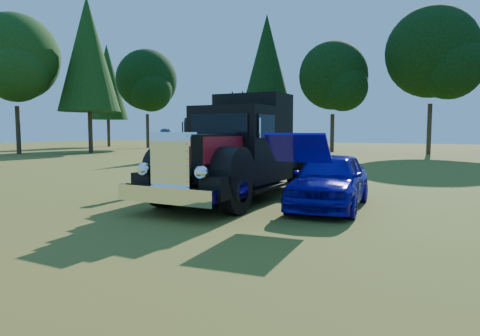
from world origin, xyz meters
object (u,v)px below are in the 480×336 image
object	(u,v)px
diamond_t_truck	(239,154)
spectator_near	(168,159)
hotrod_coupe	(329,180)
distant_teal_car	(186,144)
spectator_far	(205,164)

from	to	relation	value
diamond_t_truck	spectator_near	world-z (taller)	diamond_t_truck
hotrod_coupe	distant_teal_car	xyz separation A→B (m)	(-21.29, 23.66, -0.07)
spectator_near	hotrod_coupe	bearing A→B (deg)	-105.26
hotrod_coupe	distant_teal_car	distance (m)	31.83
diamond_t_truck	hotrod_coupe	distance (m)	2.73
hotrod_coupe	distant_teal_car	size ratio (longest dim) A/B	1.13
spectator_far	distant_teal_car	xyz separation A→B (m)	(-17.03, 22.85, -0.25)
spectator_near	spectator_far	distance (m)	1.34
hotrod_coupe	spectator_near	xyz separation A→B (m)	(-5.58, 0.64, 0.30)
spectator_near	distant_teal_car	world-z (taller)	spectator_near
hotrod_coupe	spectator_far	distance (m)	4.34
hotrod_coupe	spectator_near	world-z (taller)	spectator_near
diamond_t_truck	spectator_near	distance (m)	2.97
hotrod_coupe	spectator_near	size ratio (longest dim) A/B	2.17
hotrod_coupe	distant_teal_car	bearing A→B (deg)	131.98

